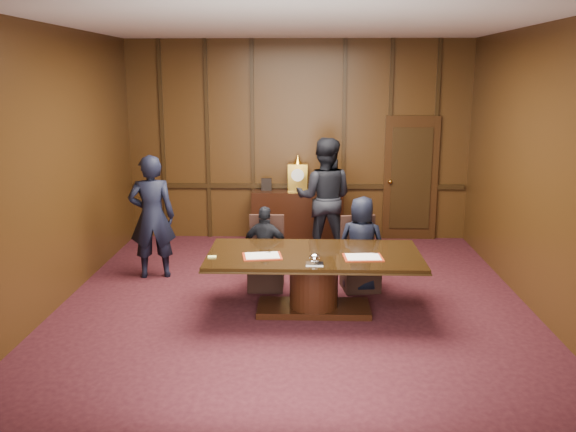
{
  "coord_description": "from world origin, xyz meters",
  "views": [
    {
      "loc": [
        0.16,
        -7.26,
        2.88
      ],
      "look_at": [
        -0.09,
        0.66,
        1.05
      ],
      "focal_mm": 38.0,
      "sensor_mm": 36.0,
      "label": 1
    }
  ],
  "objects_px": {
    "signatory_right": "(361,244)",
    "witness_left": "(152,217)",
    "sideboard": "(298,214)",
    "conference_table": "(314,273)",
    "signatory_left": "(266,248)",
    "witness_right": "(324,198)"
  },
  "relations": [
    {
      "from": "sideboard",
      "to": "conference_table",
      "type": "distance_m",
      "value": 3.36
    },
    {
      "from": "conference_table",
      "to": "witness_left",
      "type": "xyz_separation_m",
      "value": [
        -2.32,
        1.3,
        0.39
      ]
    },
    {
      "from": "witness_right",
      "to": "witness_left",
      "type": "bearing_deg",
      "value": 32.28
    },
    {
      "from": "witness_right",
      "to": "signatory_left",
      "type": "bearing_deg",
      "value": 70.94
    },
    {
      "from": "witness_right",
      "to": "conference_table",
      "type": "bearing_deg",
      "value": 93.99
    },
    {
      "from": "conference_table",
      "to": "witness_right",
      "type": "distance_m",
      "value": 2.46
    },
    {
      "from": "conference_table",
      "to": "witness_right",
      "type": "relative_size",
      "value": 1.36
    },
    {
      "from": "signatory_left",
      "to": "signatory_right",
      "type": "distance_m",
      "value": 1.3
    },
    {
      "from": "witness_left",
      "to": "witness_right",
      "type": "xyz_separation_m",
      "value": [
        2.51,
        1.11,
        0.07
      ]
    },
    {
      "from": "sideboard",
      "to": "signatory_left",
      "type": "distance_m",
      "value": 2.58
    },
    {
      "from": "signatory_left",
      "to": "witness_right",
      "type": "xyz_separation_m",
      "value": [
        0.84,
        1.61,
        0.38
      ]
    },
    {
      "from": "signatory_left",
      "to": "witness_left",
      "type": "height_order",
      "value": "witness_left"
    },
    {
      "from": "conference_table",
      "to": "signatory_right",
      "type": "bearing_deg",
      "value": 50.91
    },
    {
      "from": "sideboard",
      "to": "conference_table",
      "type": "bearing_deg",
      "value": -85.68
    },
    {
      "from": "signatory_left",
      "to": "witness_left",
      "type": "xyz_separation_m",
      "value": [
        -1.67,
        0.5,
        0.31
      ]
    },
    {
      "from": "signatory_left",
      "to": "signatory_right",
      "type": "relative_size",
      "value": 0.89
    },
    {
      "from": "signatory_right",
      "to": "witness_left",
      "type": "xyz_separation_m",
      "value": [
        -2.97,
        0.5,
        0.24
      ]
    },
    {
      "from": "conference_table",
      "to": "witness_left",
      "type": "relative_size",
      "value": 1.46
    },
    {
      "from": "sideboard",
      "to": "signatory_left",
      "type": "relative_size",
      "value": 1.37
    },
    {
      "from": "conference_table",
      "to": "signatory_right",
      "type": "distance_m",
      "value": 1.04
    },
    {
      "from": "conference_table",
      "to": "signatory_left",
      "type": "height_order",
      "value": "signatory_left"
    },
    {
      "from": "signatory_left",
      "to": "witness_left",
      "type": "relative_size",
      "value": 0.65
    }
  ]
}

